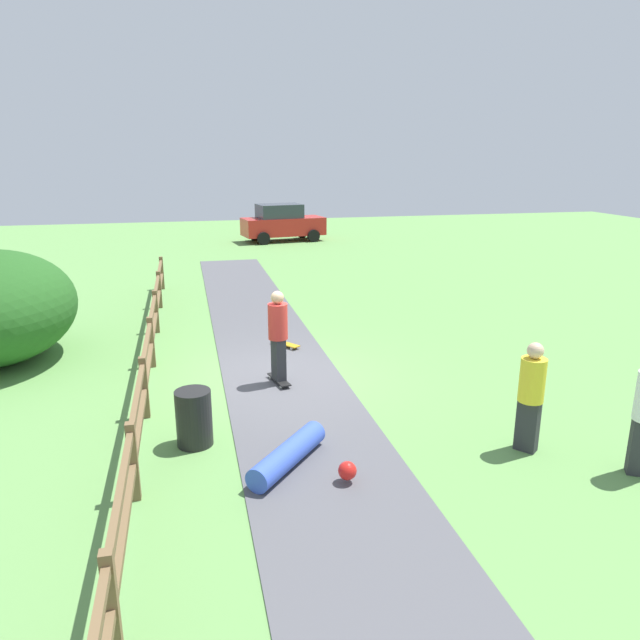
{
  "coord_description": "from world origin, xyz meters",
  "views": [
    {
      "loc": [
        -1.76,
        -11.02,
        4.4
      ],
      "look_at": [
        0.93,
        0.62,
        1.0
      ],
      "focal_mm": 32.8,
      "sensor_mm": 36.0,
      "label": 1
    }
  ],
  "objects_px": {
    "skater_riding": "(278,332)",
    "bystander_yellow": "(531,392)",
    "skater_fallen": "(292,456)",
    "parked_car_red": "(282,223)",
    "skateboard_loose": "(285,344)",
    "trash_bin": "(194,418)"
  },
  "relations": [
    {
      "from": "skater_riding",
      "to": "skater_fallen",
      "type": "xyz_separation_m",
      "value": [
        -0.33,
        -3.26,
        -0.87
      ]
    },
    {
      "from": "skateboard_loose",
      "to": "parked_car_red",
      "type": "distance_m",
      "value": 17.61
    },
    {
      "from": "skateboard_loose",
      "to": "skater_fallen",
      "type": "bearing_deg",
      "value": -98.63
    },
    {
      "from": "trash_bin",
      "to": "skater_fallen",
      "type": "relative_size",
      "value": 0.59
    },
    {
      "from": "trash_bin",
      "to": "parked_car_red",
      "type": "distance_m",
      "value": 22.35
    },
    {
      "from": "trash_bin",
      "to": "skateboard_loose",
      "type": "distance_m",
      "value": 4.94
    },
    {
      "from": "trash_bin",
      "to": "skater_riding",
      "type": "xyz_separation_m",
      "value": [
        1.68,
        2.2,
        0.62
      ]
    },
    {
      "from": "skater_fallen",
      "to": "skateboard_loose",
      "type": "xyz_separation_m",
      "value": [
        0.83,
        5.49,
        -0.11
      ]
    },
    {
      "from": "parked_car_red",
      "to": "skater_riding",
      "type": "bearing_deg",
      "value": -99.68
    },
    {
      "from": "trash_bin",
      "to": "bystander_yellow",
      "type": "distance_m",
      "value": 5.16
    },
    {
      "from": "bystander_yellow",
      "to": "skater_riding",
      "type": "bearing_deg",
      "value": 132.95
    },
    {
      "from": "skater_riding",
      "to": "bystander_yellow",
      "type": "xyz_separation_m",
      "value": [
        3.28,
        -3.52,
        -0.11
      ]
    },
    {
      "from": "skater_riding",
      "to": "parked_car_red",
      "type": "relative_size",
      "value": 0.42
    },
    {
      "from": "skateboard_loose",
      "to": "parked_car_red",
      "type": "height_order",
      "value": "parked_car_red"
    },
    {
      "from": "parked_car_red",
      "to": "bystander_yellow",
      "type": "bearing_deg",
      "value": -90.15
    },
    {
      "from": "skater_riding",
      "to": "skater_fallen",
      "type": "relative_size",
      "value": 1.22
    },
    {
      "from": "skater_fallen",
      "to": "parked_car_red",
      "type": "bearing_deg",
      "value": 80.87
    },
    {
      "from": "skateboard_loose",
      "to": "bystander_yellow",
      "type": "distance_m",
      "value": 6.44
    },
    {
      "from": "skater_riding",
      "to": "bystander_yellow",
      "type": "relative_size",
      "value": 1.08
    },
    {
      "from": "skater_riding",
      "to": "bystander_yellow",
      "type": "height_order",
      "value": "skater_riding"
    },
    {
      "from": "skater_riding",
      "to": "bystander_yellow",
      "type": "distance_m",
      "value": 4.81
    },
    {
      "from": "trash_bin",
      "to": "skater_fallen",
      "type": "distance_m",
      "value": 1.74
    }
  ]
}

